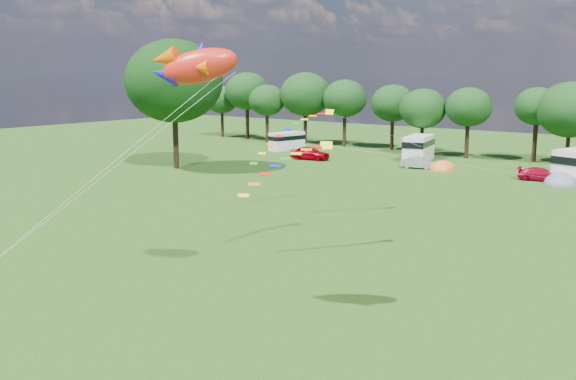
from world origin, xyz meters
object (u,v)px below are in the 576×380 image
Objects in this scene: big_tree at (174,81)px; campervan_a at (287,140)px; car_a at (310,153)px; car_b at (418,163)px; fish_kite at (193,66)px; car_c at (541,174)px; campervan_b at (419,147)px; tent_greyblue at (561,185)px; tent_orange at (442,170)px.

big_tree is 2.66× the size of campervan_a.
car_a is 13.03m from car_b.
fish_kite is (10.79, -42.67, 9.59)m from car_b.
fish_kite reaches higher than car_b.
car_b is 0.84× the size of car_c.
big_tree is at bearing 128.33° from campervan_b.
campervan_b is at bearing 15.95° from car_b.
fish_kite reaches higher than car_a.
car_a is at bearing 113.01° from campervan_b.
big_tree is 3.97× the size of car_b.
car_b is at bearing 174.71° from tent_greyblue.
big_tree is 26.65m from car_b.
campervan_a is 17.86m from campervan_b.
car_c is 33.44m from campervan_a.
big_tree is 28.95m from tent_orange.
big_tree is 38.49m from tent_greyblue.
car_a is at bearing 91.90° from fish_kite.
big_tree reaches higher than campervan_a.
car_b is 0.67× the size of campervan_a.
big_tree reaches higher than tent_greyblue.
tent_greyblue is (34.73, 13.93, -9.00)m from big_tree.
car_c is (32.61, 15.19, -8.42)m from big_tree.
campervan_a is at bearing 169.96° from tent_orange.
campervan_b is 51.17m from fish_kite.
campervan_b reaches higher than car_b.
big_tree is 28.32m from campervan_b.
tent_greyblue is 0.88× the size of fish_kite.
campervan_a is (-7.70, 5.67, 0.46)m from car_a.
car_a is 1.23× the size of fish_kite.
campervan_a is 23.65m from tent_orange.
campervan_b is at bearing 77.76° from fish_kite.
campervan_b is 18.96m from tent_greyblue.
car_b is at bearing -91.21° from campervan_a.
big_tree is at bearing 144.03° from car_a.
fish_kite reaches higher than campervan_b.
campervan_b is at bearing -63.32° from car_a.
tent_orange is (15.55, 1.55, -0.76)m from car_a.
campervan_a is at bearing 170.80° from tent_greyblue.
big_tree is 41.33m from fish_kite.
campervan_a is (-33.13, 4.45, 0.64)m from car_c.
car_b is 1.15× the size of tent_orange.
car_c is (25.43, 1.22, -0.18)m from car_a.
tent_orange is at bearing 79.30° from car_c.
car_a is 1.17× the size of car_c.
car_c is 0.80× the size of campervan_a.
campervan_a is at bearing 67.96° from car_b.
big_tree reaches higher than car_a.
tent_greyblue is at bearing -88.50° from campervan_a.
car_a is 1.60× the size of tent_orange.
car_a reaches higher than tent_greyblue.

